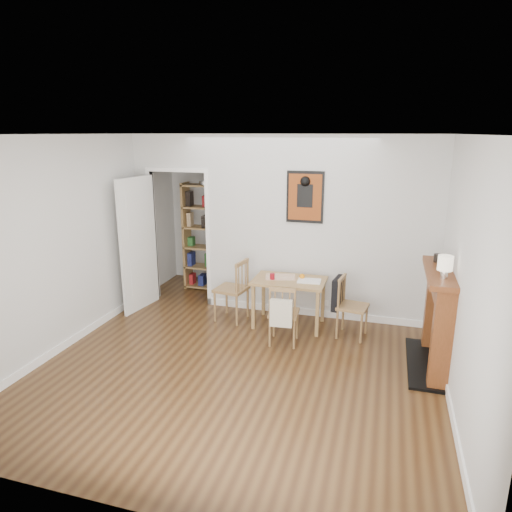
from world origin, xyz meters
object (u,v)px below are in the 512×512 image
(chair_right, at_px, (351,306))
(notebook, at_px, (309,281))
(bookshelf, at_px, (206,238))
(red_glass, at_px, (272,276))
(orange_fruit, at_px, (302,276))
(dining_table, at_px, (289,285))
(ceramic_jar_a, at_px, (443,262))
(mantel_lamp, at_px, (445,264))
(fireplace, at_px, (439,316))
(ceramic_jar_b, at_px, (437,258))
(chair_left, at_px, (231,290))
(chair_front, at_px, (284,313))

(chair_right, xyz_separation_m, notebook, (-0.58, 0.12, 0.26))
(bookshelf, relative_size, red_glass, 20.58)
(bookshelf, height_order, red_glass, bookshelf)
(chair_right, bearing_deg, orange_fruit, 164.32)
(red_glass, distance_m, orange_fruit, 0.41)
(chair_right, xyz_separation_m, red_glass, (-1.09, 0.06, 0.29))
(dining_table, xyz_separation_m, bookshelf, (-1.69, 1.14, 0.31))
(notebook, bearing_deg, chair_right, -11.29)
(orange_fruit, relative_size, ceramic_jar_a, 0.57)
(notebook, height_order, ceramic_jar_a, ceramic_jar_a)
(mantel_lamp, bearing_deg, notebook, 148.08)
(dining_table, bearing_deg, fireplace, -19.54)
(fireplace, bearing_deg, ceramic_jar_b, 98.76)
(chair_left, distance_m, fireplace, 2.78)
(chair_front, bearing_deg, red_glass, 119.02)
(fireplace, bearing_deg, ceramic_jar_a, 90.57)
(chair_front, bearing_deg, notebook, 68.95)
(ceramic_jar_b, bearing_deg, notebook, 167.79)
(orange_fruit, bearing_deg, chair_right, -15.68)
(chair_right, distance_m, bookshelf, 2.88)
(chair_left, xyz_separation_m, fireplace, (2.70, -0.63, 0.16))
(ceramic_jar_b, bearing_deg, chair_right, 167.23)
(dining_table, bearing_deg, bookshelf, 145.82)
(chair_front, xyz_separation_m, ceramic_jar_a, (1.81, 0.03, 0.82))
(ceramic_jar_b, bearing_deg, bookshelf, 157.07)
(red_glass, xyz_separation_m, ceramic_jar_b, (2.04, -0.28, 0.50))
(dining_table, distance_m, chair_front, 0.60)
(ceramic_jar_a, relative_size, ceramic_jar_b, 1.31)
(chair_right, bearing_deg, mantel_lamp, -41.25)
(chair_left, relative_size, chair_right, 1.11)
(chair_right, distance_m, orange_fruit, 0.78)
(chair_right, distance_m, fireplace, 1.16)
(chair_left, bearing_deg, red_glass, -2.55)
(fireplace, xyz_separation_m, notebook, (-1.59, 0.66, 0.06))
(bookshelf, xyz_separation_m, ceramic_jar_b, (3.50, -1.48, 0.31))
(notebook, height_order, ceramic_jar_b, ceramic_jar_b)
(dining_table, distance_m, chair_left, 0.85)
(chair_front, height_order, notebook, chair_front)
(bookshelf, distance_m, mantel_lamp, 4.13)
(ceramic_jar_a, bearing_deg, red_glass, 167.06)
(fireplace, bearing_deg, red_glass, 163.96)
(ceramic_jar_b, bearing_deg, fireplace, -81.24)
(bookshelf, height_order, fireplace, bookshelf)
(red_glass, distance_m, notebook, 0.51)
(notebook, bearing_deg, ceramic_jar_b, -12.21)
(chair_right, relative_size, bookshelf, 0.45)
(ceramic_jar_a, bearing_deg, bookshelf, 154.61)
(bookshelf, distance_m, orange_fruit, 2.14)
(dining_table, xyz_separation_m, mantel_lamp, (1.83, -0.97, 0.72))
(fireplace, relative_size, notebook, 4.03)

